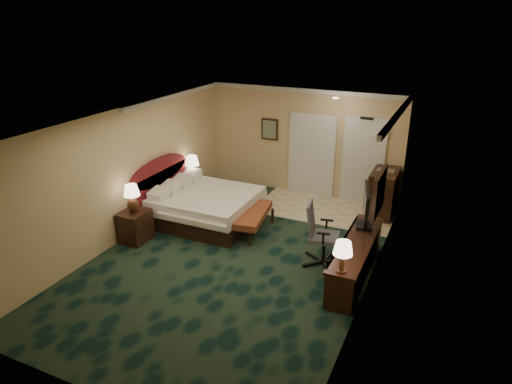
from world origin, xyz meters
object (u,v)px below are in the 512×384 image
at_px(nightstand_far, 193,190).
at_px(minibar, 383,193).
at_px(bed, 207,207).
at_px(bed_bench, 254,222).
at_px(lamp_far, 192,168).
at_px(desk_chair, 325,235).
at_px(desk, 355,260).
at_px(nightstand_near, 135,226).
at_px(tv, 366,208).
at_px(lamp_near, 132,199).

height_order(nightstand_far, minibar, minibar).
distance_m(bed, bed_bench, 1.19).
xyz_separation_m(lamp_far, desk_chair, (3.83, -1.57, -0.25)).
relative_size(nightstand_far, desk, 0.23).
xyz_separation_m(nightstand_near, desk_chair, (3.80, 0.73, 0.28)).
xyz_separation_m(bed_bench, desk_chair, (1.75, -0.64, 0.37)).
distance_m(lamp_far, desk_chair, 4.15).
relative_size(nightstand_near, nightstand_far, 1.20).
bearing_deg(nightstand_far, minibar, 14.23).
bearing_deg(minibar, tv, -89.40).
bearing_deg(bed, desk_chair, -13.79).
relative_size(bed_bench, desk, 0.59).
height_order(nightstand_near, nightstand_far, nightstand_near).
relative_size(nightstand_near, bed_bench, 0.46).
relative_size(lamp_near, desk, 0.25).
height_order(bed, bed_bench, bed).
relative_size(lamp_far, desk_chair, 0.53).
xyz_separation_m(bed, bed_bench, (1.19, -0.08, -0.09)).
height_order(bed, lamp_far, lamp_far).
bearing_deg(desk_chair, bed_bench, 149.49).
distance_m(tv, desk_chair, 0.90).
distance_m(nightstand_near, tv, 4.64).
distance_m(bed_bench, minibar, 3.14).
bearing_deg(nightstand_far, lamp_far, -34.23).
distance_m(lamp_near, desk, 4.48).
bearing_deg(nightstand_near, desk, 6.57).
relative_size(bed, tv, 2.15).
bearing_deg(nightstand_far, nightstand_near, -88.93).
relative_size(lamp_far, tv, 0.66).
bearing_deg(bed_bench, nightstand_near, -155.56).
relative_size(bed_bench, desk_chair, 1.16).
bearing_deg(desk, bed_bench, 160.28).
bearing_deg(desk, tv, 92.43).
xyz_separation_m(lamp_near, desk, (4.41, 0.54, -0.60)).
xyz_separation_m(nightstand_far, minibar, (4.44, 1.12, 0.26)).
xyz_separation_m(bed, tv, (3.55, -0.25, 0.74)).
relative_size(nightstand_near, minibar, 0.61).
relative_size(nightstand_near, lamp_far, 1.01).
relative_size(bed, desk, 0.88).
relative_size(nightstand_far, minibar, 0.51).
bearing_deg(minibar, nightstand_far, -165.77).
bearing_deg(nightstand_far, desk, -21.88).
bearing_deg(lamp_near, desk, 6.96).
bearing_deg(lamp_near, nightstand_far, 91.88).
bearing_deg(desk, nightstand_far, 158.12).
height_order(desk, minibar, minibar).
bearing_deg(desk, minibar, 91.03).
distance_m(nightstand_near, minibar, 5.58).
height_order(lamp_near, desk_chair, lamp_near).
relative_size(nightstand_far, lamp_near, 0.89).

